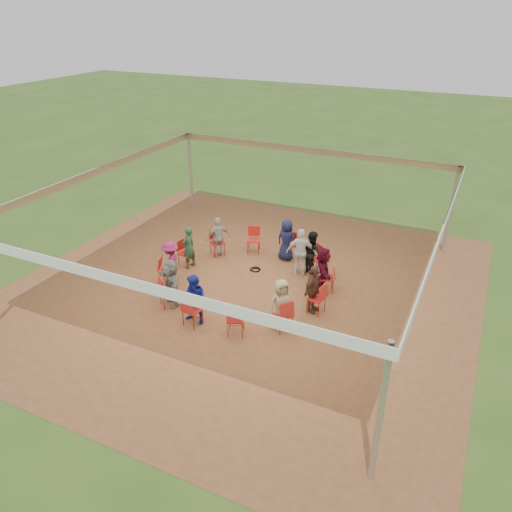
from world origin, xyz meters
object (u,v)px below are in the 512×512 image
at_px(person_seated_6, 172,283).
at_px(laptop, 317,271).
at_px(chair_9, 236,319).
at_px(cable_coil, 255,270).
at_px(chair_10, 283,315).
at_px(person_seated_9, 313,289).
at_px(chair_3, 254,240).
at_px(person_seated_8, 281,304).
at_px(chair_1, 315,259).
at_px(chair_2, 288,246).
at_px(person_seated_5, 171,263).
at_px(person_seated_2, 287,240).
at_px(person_seated_7, 195,300).
at_px(person_seated_3, 218,237).
at_px(chair_7, 168,291).
at_px(standing_person, 301,252).
at_px(person_seated_1, 312,252).
at_px(person_seated_4, 189,247).
at_px(chair_11, 316,299).
at_px(chair_6, 167,271).
at_px(person_seated_0, 323,270).
at_px(chair_4, 217,243).
at_px(chair_5, 186,253).
at_px(chair_0, 327,278).
at_px(chair_8, 192,310).

distance_m(person_seated_6, laptop, 4.17).
xyz_separation_m(chair_9, cable_coil, (-1.03, 3.28, -0.43)).
xyz_separation_m(chair_10, person_seated_9, (0.39, 1.13, 0.25)).
bearing_deg(person_seated_9, chair_3, 59.14).
xyz_separation_m(person_seated_8, cable_coil, (-1.93, 2.50, -0.68)).
xyz_separation_m(chair_1, laptop, (0.45, -1.09, 0.21)).
bearing_deg(chair_2, person_seated_5, 60.86).
height_order(person_seated_2, person_seated_7, same).
distance_m(person_seated_3, person_seated_9, 4.32).
relative_size(chair_7, standing_person, 0.59).
xyz_separation_m(person_seated_1, person_seated_2, (-1.05, 0.48, 0.00)).
height_order(chair_7, standing_person, standing_person).
distance_m(person_seated_2, person_seated_4, 3.16).
bearing_deg(person_seated_9, person_seated_5, 105.00).
bearing_deg(standing_person, chair_11, 103.63).
bearing_deg(chair_2, chair_7, 75.00).
xyz_separation_m(chair_3, person_seated_8, (2.54, -3.63, 0.25)).
xyz_separation_m(person_seated_7, cable_coil, (0.16, 3.28, -0.68)).
height_order(person_seated_8, cable_coil, person_seated_8).
distance_m(chair_9, person_seated_9, 2.31).
height_order(chair_7, person_seated_8, person_seated_8).
distance_m(chair_6, person_seated_0, 4.60).
xyz_separation_m(chair_6, person_seated_9, (4.41, 0.45, 0.25)).
distance_m(chair_1, chair_3, 2.36).
bearing_deg(person_seated_1, chair_2, 9.43).
relative_size(chair_3, chair_4, 1.00).
height_order(chair_2, person_seated_2, person_seated_2).
bearing_deg(person_seated_2, person_seated_8, 120.00).
distance_m(person_seated_3, person_seated_5, 2.24).
distance_m(person_seated_5, person_seated_6, 1.16).
bearing_deg(person_seated_1, chair_5, 59.14).
relative_size(person_seated_2, person_seated_6, 1.00).
distance_m(chair_5, standing_person, 3.65).
xyz_separation_m(chair_4, person_seated_5, (-0.28, -2.28, 0.25)).
height_order(chair_6, person_seated_5, person_seated_5).
xyz_separation_m(chair_5, person_seated_5, (0.23, -1.17, 0.25)).
xyz_separation_m(chair_0, person_seated_4, (-4.41, -0.45, 0.25)).
xyz_separation_m(chair_2, cable_coil, (-0.60, -1.25, -0.43)).
relative_size(chair_2, laptop, 2.13).
bearing_deg(chair_1, person_seated_6, 90.00).
bearing_deg(chair_4, person_seated_2, 147.41).
height_order(chair_4, chair_7, same).
height_order(chair_2, chair_8, same).
distance_m(chair_10, person_seated_1, 3.26).
relative_size(person_seated_7, standing_person, 0.91).
relative_size(chair_5, chair_10, 1.00).
bearing_deg(laptop, chair_10, 156.17).
bearing_deg(cable_coil, chair_9, -72.58).
bearing_deg(chair_10, standing_person, 52.17).
height_order(chair_5, standing_person, standing_person).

